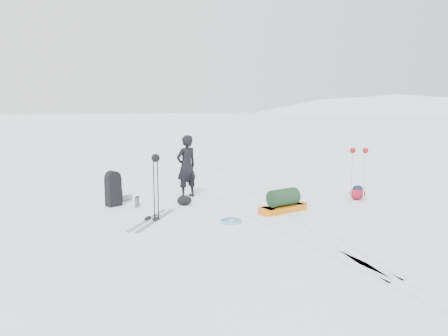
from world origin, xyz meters
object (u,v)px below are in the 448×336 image
Objects in this scene: pulk_sled at (283,203)px; ski_poles_black at (156,166)px; skier at (186,166)px; expedition_rucksack at (115,189)px.

pulk_sled is 3.05m from ski_poles_black.
skier is 2.36m from ski_poles_black.
pulk_sled is (1.62, -2.29, -0.62)m from skier.
ski_poles_black is at bearing 160.80° from pulk_sled.
skier is 1.92× the size of expedition_rucksack.
skier is at bearing 35.96° from ski_poles_black.
pulk_sled is 4.07m from expedition_rucksack.
ski_poles_black is (-2.88, 0.32, 0.96)m from pulk_sled.
skier reaches higher than ski_poles_black.
pulk_sled is 1.66× the size of expedition_rucksack.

